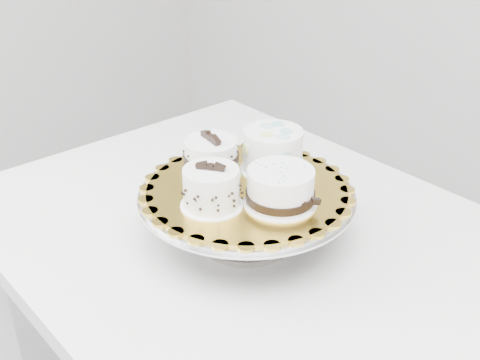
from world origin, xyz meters
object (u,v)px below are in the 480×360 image
Objects in this scene: cake_board at (247,189)px; cake_swirl at (211,189)px; cake_dots at (273,150)px; cake_ribbon at (281,189)px; table at (277,280)px; cake_stand at (247,206)px; cake_banded at (211,159)px.

cake_board is 0.09m from cake_swirl.
cake_dots is 0.93× the size of cake_ribbon.
table is 9.92× the size of cake_dots.
cake_stand is 0.03m from cake_board.
table is 0.16m from cake_stand.
cake_dots is 0.12m from cake_ribbon.
cake_banded reaches higher than cake_ribbon.
cake_stand is 2.82× the size of cake_dots.
cake_board is at bearing -151.52° from table.
cake_banded is (-0.08, -0.00, 0.03)m from cake_board.
cake_board is at bearing 135.00° from cake_stand.
cake_dots is at bearing 94.90° from cake_board.
cake_ribbon reaches higher than cake_board.
cake_swirl is 0.85× the size of cake_ribbon.
cake_stand is 1.09× the size of cake_board.
table is at bearing -62.62° from cake_dots.
cake_board is at bearing 59.13° from cake_swirl.
cake_ribbon is at bearing -65.03° from cake_dots.
cake_banded is at bearing -160.51° from table.
cake_stand is 0.10m from cake_banded.
cake_banded is 0.11m from cake_dots.
table is 9.22× the size of cake_ribbon.
cake_swirl is (-0.01, -0.08, 0.07)m from cake_stand.
cake_swirl is at bearing -113.86° from cake_ribbon.
cake_ribbon is (0.08, -0.01, 0.03)m from cake_board.
cake_dots is (0.00, 0.17, 0.01)m from cake_swirl.
table is at bearing 150.27° from cake_ribbon.
cake_dots is at bearing 64.13° from cake_swirl.
cake_stand reaches higher than table.
cake_dots is (-0.01, 0.08, 0.04)m from cake_board.
cake_board is 2.95× the size of cake_banded.
cake_ribbon is (0.08, -0.01, 0.07)m from cake_stand.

